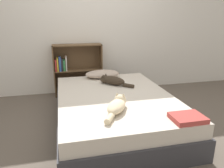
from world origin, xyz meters
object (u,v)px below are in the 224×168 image
Objects in this scene: bed at (115,110)px; cat_light at (117,105)px; bookshelf at (76,69)px; pillow at (102,74)px; cat_dark at (112,80)px.

cat_light reaches higher than bed.
bed is 2.26× the size of bookshelf.
pillow is at bearing 26.01° from cat_light.
cat_light reaches higher than cat_dark.
cat_dark is 1.05m from bookshelf.
bookshelf is (-0.30, 1.87, -0.00)m from cat_light.
cat_light reaches higher than pillow.
bookshelf is at bearing 127.31° from pillow.
cat_light is at bearing 124.03° from cat_dark.
cat_light is 0.95m from cat_dark.
pillow is 0.42m from cat_dark.
cat_dark is at bearing -80.34° from pillow.
bed is 1.46m from bookshelf.
bed is at bearing -73.91° from bookshelf.
cat_dark is (0.07, 0.45, 0.28)m from bed.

